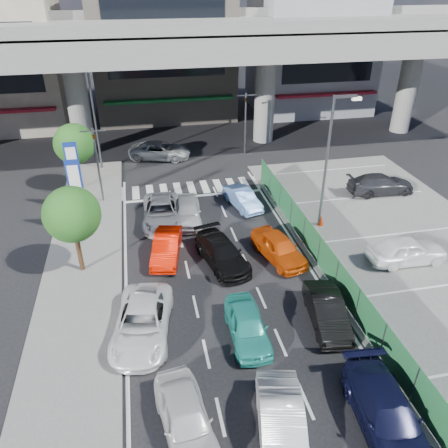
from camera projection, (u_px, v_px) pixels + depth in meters
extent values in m
plane|color=black|center=(229.00, 302.00, 20.81)|extent=(120.00, 120.00, 0.00)
cube|color=#5A5A58|center=(413.00, 253.00, 24.41)|extent=(12.00, 28.00, 0.06)
cube|color=#5A5A58|center=(83.00, 270.00, 22.95)|extent=(4.00, 30.00, 0.12)
cylinder|color=slate|center=(79.00, 107.00, 36.08)|extent=(1.80, 1.80, 8.00)
cylinder|color=slate|center=(265.00, 97.00, 38.87)|extent=(1.80, 1.80, 8.00)
cylinder|color=slate|center=(407.00, 90.00, 41.31)|extent=(1.80, 1.80, 8.00)
cube|color=slate|center=(172.00, 39.00, 34.97)|extent=(64.00, 14.00, 2.00)
cube|color=slate|center=(181.00, 31.00, 28.55)|extent=(64.00, 0.40, 0.90)
cube|color=slate|center=(163.00, 14.00, 40.09)|extent=(64.00, 0.40, 0.90)
cube|color=gray|center=(162.00, 41.00, 45.05)|extent=(14.00, 10.00, 15.00)
cube|color=#156A2C|center=(170.00, 99.00, 43.08)|extent=(12.60, 1.60, 0.25)
cube|color=black|center=(166.00, 39.00, 40.42)|extent=(11.20, 0.10, 6.75)
cube|color=gray|center=(310.00, 53.00, 47.74)|extent=(12.00, 10.00, 12.00)
cube|color=maroon|center=(325.00, 94.00, 45.02)|extent=(10.80, 1.60, 0.25)
cube|color=black|center=(330.00, 54.00, 43.18)|extent=(9.60, 0.10, 5.40)
cylinder|color=#595B60|center=(98.00, 167.00, 28.61)|extent=(0.14, 0.14, 5.20)
cube|color=#595B60|center=(93.00, 131.00, 27.41)|extent=(1.60, 0.08, 0.08)
imported|color=black|center=(93.00, 136.00, 27.56)|extent=(0.26, 1.24, 0.50)
cylinder|color=#595B60|center=(245.00, 124.00, 36.59)|extent=(0.14, 0.14, 5.20)
cube|color=#595B60|center=(246.00, 95.00, 35.38)|extent=(1.60, 0.08, 0.08)
imported|color=black|center=(246.00, 99.00, 35.53)|extent=(0.26, 1.24, 0.50)
cylinder|color=#595B60|center=(326.00, 165.00, 25.12)|extent=(0.16, 0.16, 8.00)
cube|color=#595B60|center=(345.00, 96.00, 23.27)|extent=(1.40, 0.15, 0.15)
cube|color=silver|center=(357.00, 99.00, 23.47)|extent=(0.50, 0.22, 0.18)
cylinder|color=#595B60|center=(95.00, 120.00, 32.94)|extent=(0.16, 0.16, 8.00)
cube|color=#595B60|center=(96.00, 65.00, 31.10)|extent=(1.40, 0.15, 0.15)
cube|color=silver|center=(106.00, 67.00, 31.30)|extent=(0.50, 0.22, 0.18)
cylinder|color=#595B60|center=(82.00, 217.00, 25.79)|extent=(0.10, 0.10, 2.20)
cube|color=navy|center=(76.00, 185.00, 24.74)|extent=(0.80, 0.12, 3.00)
cube|color=white|center=(75.00, 185.00, 24.68)|extent=(0.60, 0.02, 2.40)
cylinder|color=#595B60|center=(79.00, 196.00, 28.27)|extent=(0.10, 0.10, 2.20)
cube|color=navy|center=(73.00, 165.00, 27.22)|extent=(0.80, 0.12, 3.00)
cube|color=white|center=(73.00, 166.00, 27.16)|extent=(0.60, 0.02, 2.40)
cylinder|color=#382314|center=(79.00, 252.00, 22.38)|extent=(0.24, 0.24, 2.40)
sphere|color=#174C15|center=(72.00, 214.00, 21.28)|extent=(2.80, 2.80, 2.80)
cylinder|color=#382314|center=(80.00, 173.00, 31.15)|extent=(0.24, 0.24, 2.40)
sphere|color=#174C15|center=(74.00, 144.00, 30.05)|extent=(2.80, 2.80, 2.80)
imported|color=silver|center=(186.00, 418.00, 14.61)|extent=(2.15, 4.23, 1.38)
imported|color=silver|center=(282.00, 425.00, 14.39)|extent=(2.26, 4.39, 1.38)
imported|color=black|center=(387.00, 414.00, 14.74)|extent=(2.37, 4.92, 1.38)
imported|color=white|center=(142.00, 322.00, 18.62)|extent=(3.11, 5.29, 1.38)
imported|color=teal|center=(247.00, 325.00, 18.51)|extent=(1.62, 3.86, 1.30)
imported|color=black|center=(327.00, 311.00, 19.29)|extent=(1.90, 4.08, 1.29)
imported|color=red|center=(167.00, 247.00, 23.80)|extent=(2.13, 4.10, 1.29)
imported|color=black|center=(222.00, 253.00, 23.28)|extent=(2.78, 4.80, 1.31)
imported|color=#C64209|center=(279.00, 248.00, 23.67)|extent=(2.60, 4.33, 1.38)
imported|color=#9E9FA5|center=(161.00, 212.00, 27.15)|extent=(2.63, 5.11, 1.38)
imported|color=silver|center=(188.00, 211.00, 27.28)|extent=(1.97, 4.17, 1.38)
imported|color=#577FBE|center=(242.00, 198.00, 29.01)|extent=(2.13, 3.90, 1.22)
imported|color=#989B9F|center=(160.00, 151.00, 36.52)|extent=(5.49, 3.58, 1.40)
imported|color=white|center=(407.00, 250.00, 23.28)|extent=(4.26, 1.77, 1.44)
imported|color=#2B2C30|center=(381.00, 184.00, 30.67)|extent=(4.73, 2.03, 1.36)
cone|color=red|center=(321.00, 220.00, 26.88)|extent=(0.40, 0.40, 0.68)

